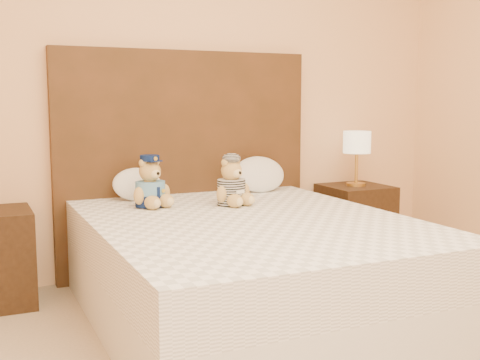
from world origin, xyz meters
name	(u,v)px	position (x,y,z in m)	size (l,w,h in m)	color
bed	(249,268)	(0.00, 1.20, 0.28)	(1.60, 2.00, 0.55)	white
headboard	(185,163)	(0.00, 2.21, 0.75)	(1.75, 0.08, 1.50)	#502E18
nightstand_right	(355,222)	(1.25, 2.00, 0.28)	(0.45, 0.45, 0.55)	#352111
lamp	(357,145)	(1.25, 2.00, 0.85)	(0.20, 0.20, 0.40)	gold
teddy_police	(150,181)	(-0.38, 1.75, 0.70)	(0.26, 0.25, 0.30)	#A87E41
teddy_prisoner	(231,181)	(0.08, 1.61, 0.69)	(0.26, 0.24, 0.29)	#A87E41
pillow_left	(137,183)	(-0.38, 2.03, 0.66)	(0.31, 0.20, 0.22)	white
pillow_right	(259,173)	(0.47, 2.03, 0.68)	(0.37, 0.24, 0.26)	white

